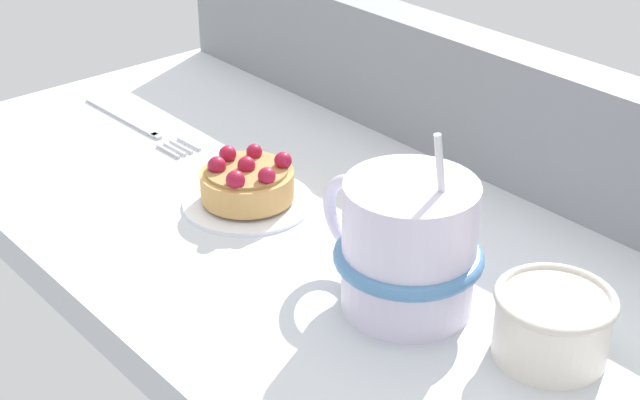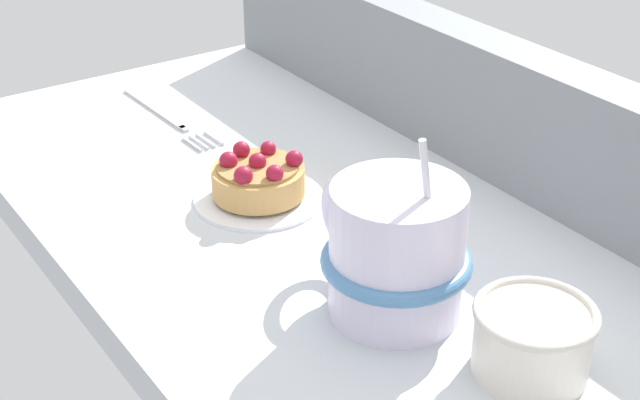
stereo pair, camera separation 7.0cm
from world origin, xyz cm
name	(u,v)px [view 1 (the left image)]	position (x,y,z in cm)	size (l,w,h in cm)	color
ground_plane	(330,245)	(0.00, 0.00, -1.58)	(83.01, 40.16, 3.17)	silver
window_rail_back	(483,104)	(0.00, 17.75, 5.76)	(81.35, 4.65, 11.52)	gray
dessert_plate	(248,201)	(-7.39, -2.60, 0.31)	(10.86, 10.86, 0.67)	white
raspberry_tart	(247,181)	(-7.37, -2.62, 2.17)	(7.73, 7.73, 3.81)	tan
coffee_mug	(407,247)	(11.23, -3.00, 4.67)	(13.75, 10.28, 13.65)	silver
dessert_fork	(137,124)	(-26.74, -1.52, 0.30)	(17.58, 2.57, 0.60)	#B7B7BC
sugar_bowl	(555,321)	(21.36, 0.27, 2.51)	(7.77, 7.77, 4.72)	silver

